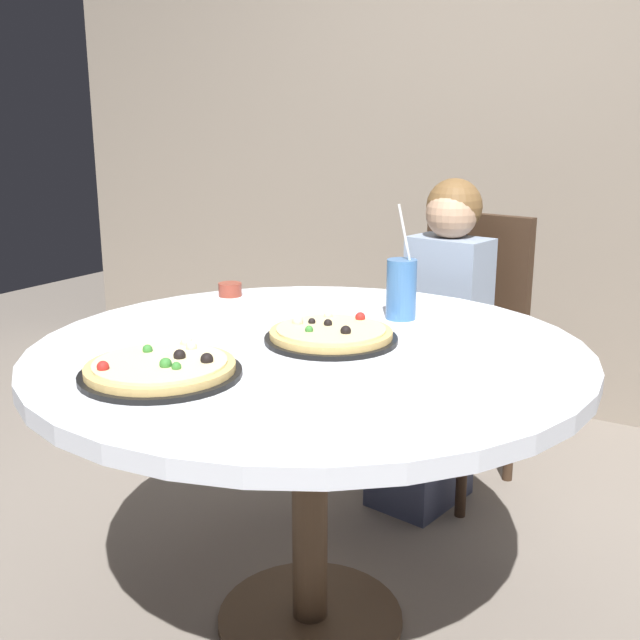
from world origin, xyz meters
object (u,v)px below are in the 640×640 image
at_px(dining_table, 309,380).
at_px(pizza_veggie, 331,335).
at_px(diner_child, 434,360).
at_px(soda_cup, 401,289).
at_px(sauce_bowl, 230,289).
at_px(plate_small, 289,302).
at_px(pizza_cheese, 161,369).
at_px(chair_wooden, 461,336).

distance_m(dining_table, pizza_veggie, 0.12).
distance_m(dining_table, diner_child, 0.84).
xyz_separation_m(soda_cup, sauce_bowl, (-0.56, -0.02, -0.06)).
relative_size(soda_cup, plate_small, 1.70).
bearing_deg(sauce_bowl, diner_child, 47.13).
distance_m(sauce_bowl, plate_small, 0.21).
height_order(sauce_bowl, plate_small, sauce_bowl).
distance_m(dining_table, pizza_cheese, 0.39).
bearing_deg(soda_cup, pizza_veggie, -100.49).
bearing_deg(plate_small, chair_wooden, 67.44).
distance_m(pizza_veggie, pizza_cheese, 0.44).
bearing_deg(diner_child, pizza_cheese, -96.49).
relative_size(pizza_veggie, soda_cup, 1.05).
distance_m(pizza_cheese, sauce_bowl, 0.75).
bearing_deg(diner_child, soda_cup, -79.17).
xyz_separation_m(diner_child, pizza_cheese, (-0.13, -1.17, 0.28)).
height_order(chair_wooden, pizza_cheese, chair_wooden).
bearing_deg(pizza_cheese, diner_child, 83.51).
bearing_deg(dining_table, pizza_cheese, -112.47).
xyz_separation_m(pizza_veggie, plate_small, (-0.29, 0.27, -0.01)).
relative_size(soda_cup, sauce_bowl, 4.37).
bearing_deg(pizza_cheese, sauce_bowl, 116.29).
bearing_deg(chair_wooden, soda_cup, -84.29).
xyz_separation_m(dining_table, diner_child, (-0.01, 0.82, -0.18)).
height_order(diner_child, soda_cup, diner_child).
relative_size(pizza_cheese, plate_small, 1.87).
bearing_deg(sauce_bowl, pizza_cheese, -63.71).
xyz_separation_m(chair_wooden, soda_cup, (0.07, -0.66, 0.30)).
bearing_deg(pizza_veggie, diner_child, 92.98).
height_order(pizza_cheese, plate_small, pizza_cheese).
xyz_separation_m(pizza_veggie, soda_cup, (0.05, 0.28, 0.06)).
height_order(diner_child, plate_small, diner_child).
height_order(chair_wooden, diner_child, diner_child).
distance_m(chair_wooden, plate_small, 0.77).
xyz_separation_m(sauce_bowl, plate_small, (0.21, 0.00, -0.02)).
height_order(soda_cup, sauce_bowl, soda_cup).
height_order(dining_table, soda_cup, soda_cup).
bearing_deg(pizza_cheese, plate_small, 100.29).
bearing_deg(diner_child, plate_small, -117.22).
height_order(dining_table, diner_child, diner_child).
distance_m(diner_child, sauce_bowl, 0.74).
distance_m(diner_child, plate_small, 0.62).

